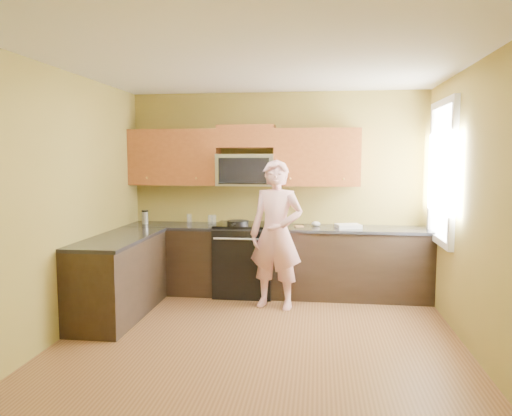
% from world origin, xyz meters
% --- Properties ---
extents(floor, '(4.00, 4.00, 0.00)m').
position_xyz_m(floor, '(0.00, 0.00, 0.00)').
color(floor, brown).
rests_on(floor, ground).
extents(ceiling, '(4.00, 4.00, 0.00)m').
position_xyz_m(ceiling, '(0.00, 0.00, 2.70)').
color(ceiling, white).
rests_on(ceiling, ground).
extents(wall_back, '(4.00, 0.00, 4.00)m').
position_xyz_m(wall_back, '(0.00, 2.00, 1.35)').
color(wall_back, olive).
rests_on(wall_back, ground).
extents(wall_front, '(4.00, 0.00, 4.00)m').
position_xyz_m(wall_front, '(0.00, -2.00, 1.35)').
color(wall_front, olive).
rests_on(wall_front, ground).
extents(wall_left, '(0.00, 4.00, 4.00)m').
position_xyz_m(wall_left, '(-2.00, 0.00, 1.35)').
color(wall_left, olive).
rests_on(wall_left, ground).
extents(wall_right, '(0.00, 4.00, 4.00)m').
position_xyz_m(wall_right, '(2.00, 0.00, 1.35)').
color(wall_right, olive).
rests_on(wall_right, ground).
extents(cabinet_back_run, '(4.00, 0.60, 0.88)m').
position_xyz_m(cabinet_back_run, '(0.00, 1.70, 0.44)').
color(cabinet_back_run, black).
rests_on(cabinet_back_run, floor).
extents(cabinet_left_run, '(0.60, 1.60, 0.88)m').
position_xyz_m(cabinet_left_run, '(-1.70, 0.60, 0.44)').
color(cabinet_left_run, black).
rests_on(cabinet_left_run, floor).
extents(countertop_back, '(4.00, 0.62, 0.04)m').
position_xyz_m(countertop_back, '(0.00, 1.69, 0.90)').
color(countertop_back, black).
rests_on(countertop_back, cabinet_back_run).
extents(countertop_left, '(0.62, 1.60, 0.04)m').
position_xyz_m(countertop_left, '(-1.69, 0.60, 0.90)').
color(countertop_left, black).
rests_on(countertop_left, cabinet_left_run).
extents(stove, '(0.76, 0.65, 0.95)m').
position_xyz_m(stove, '(-0.40, 1.68, 0.47)').
color(stove, black).
rests_on(stove, floor).
extents(microwave, '(0.76, 0.40, 0.42)m').
position_xyz_m(microwave, '(-0.40, 1.80, 1.45)').
color(microwave, silver).
rests_on(microwave, wall_back).
extents(upper_cab_left, '(1.22, 0.33, 0.75)m').
position_xyz_m(upper_cab_left, '(-1.39, 1.83, 1.45)').
color(upper_cab_left, brown).
rests_on(upper_cab_left, wall_back).
extents(upper_cab_right, '(1.12, 0.33, 0.75)m').
position_xyz_m(upper_cab_right, '(0.54, 1.83, 1.45)').
color(upper_cab_right, brown).
rests_on(upper_cab_right, wall_back).
extents(upper_cab_over_mw, '(0.76, 0.33, 0.30)m').
position_xyz_m(upper_cab_over_mw, '(-0.40, 1.83, 2.10)').
color(upper_cab_over_mw, brown).
rests_on(upper_cab_over_mw, wall_back).
extents(window, '(0.06, 1.06, 1.66)m').
position_xyz_m(window, '(1.98, 1.20, 1.65)').
color(window, white).
rests_on(window, wall_right).
extents(woman, '(0.73, 0.56, 1.80)m').
position_xyz_m(woman, '(0.07, 1.15, 0.90)').
color(woman, pink).
rests_on(woman, floor).
extents(frying_pan, '(0.33, 0.52, 0.06)m').
position_xyz_m(frying_pan, '(-0.47, 1.52, 0.95)').
color(frying_pan, black).
rests_on(frying_pan, stove).
extents(butter_tub, '(0.13, 0.13, 0.09)m').
position_xyz_m(butter_tub, '(-0.01, 1.58, 0.92)').
color(butter_tub, '#FFE943').
rests_on(butter_tub, countertop_back).
extents(toast_slice, '(0.14, 0.14, 0.01)m').
position_xyz_m(toast_slice, '(0.32, 1.70, 0.93)').
color(toast_slice, '#B27F47').
rests_on(toast_slice, countertop_back).
extents(napkin_a, '(0.11, 0.12, 0.06)m').
position_xyz_m(napkin_a, '(0.02, 1.50, 0.95)').
color(napkin_a, silver).
rests_on(napkin_a, countertop_back).
extents(napkin_b, '(0.16, 0.16, 0.07)m').
position_xyz_m(napkin_b, '(0.54, 1.75, 0.95)').
color(napkin_b, silver).
rests_on(napkin_b, countertop_back).
extents(dish_towel, '(0.35, 0.30, 0.05)m').
position_xyz_m(dish_towel, '(0.95, 1.65, 0.95)').
color(dish_towel, white).
rests_on(dish_towel, countertop_back).
extents(travel_mug, '(0.10, 0.10, 0.19)m').
position_xyz_m(travel_mug, '(-1.78, 1.69, 0.92)').
color(travel_mug, silver).
rests_on(travel_mug, countertop_back).
extents(glass_a, '(0.08, 0.08, 0.12)m').
position_xyz_m(glass_a, '(-1.22, 1.91, 0.98)').
color(glass_a, silver).
rests_on(glass_a, countertop_back).
extents(glass_b, '(0.08, 0.08, 0.12)m').
position_xyz_m(glass_b, '(-0.90, 1.85, 0.98)').
color(glass_b, silver).
rests_on(glass_b, countertop_back).
extents(glass_c, '(0.09, 0.09, 0.12)m').
position_xyz_m(glass_c, '(-0.85, 1.84, 0.98)').
color(glass_c, silver).
rests_on(glass_c, countertop_back).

